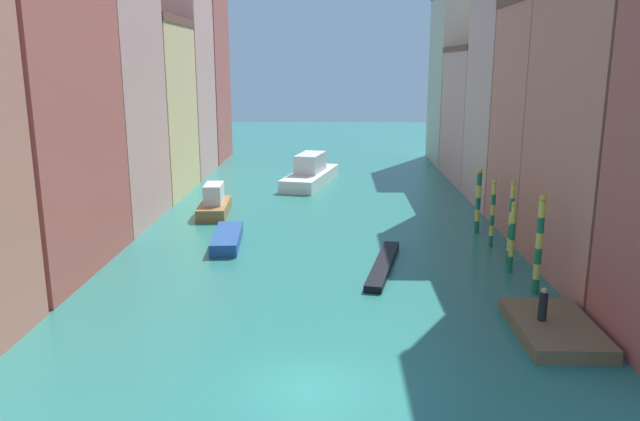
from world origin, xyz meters
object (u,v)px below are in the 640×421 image
Objects in this scene: gondola_black at (383,265)px; mooring_pole_4 at (478,200)px; mooring_pole_3 at (493,212)px; person_on_dock at (543,305)px; waterfront_dock at (554,328)px; mooring_pole_2 at (511,222)px; vaporetto_white at (310,173)px; motorboat_0 at (214,204)px; motorboat_1 at (227,238)px; mooring_pole_0 at (539,244)px; mooring_pole_1 at (512,237)px.

mooring_pole_4 is at bearing 47.90° from gondola_black.
mooring_pole_3 is 8.56m from gondola_black.
mooring_pole_4 reaches higher than person_on_dock.
waterfront_dock is at bearing -91.10° from mooring_pole_4.
mooring_pole_2 is at bearing -87.01° from mooring_pole_4.
person_on_dock is (-0.49, 0.15, 0.95)m from waterfront_dock.
person_on_dock is at bearing -92.88° from mooring_pole_4.
vaporetto_white reaches higher than waterfront_dock.
vaporetto_white is (-12.16, 23.77, -1.44)m from mooring_pole_2.
mooring_pole_3 is at bearing -22.60° from motorboat_0.
waterfront_dock is 0.94× the size of motorboat_1.
mooring_pole_0 is 24.92m from motorboat_0.
waterfront_dock is 9.77m from mooring_pole_2.
motorboat_1 is at bearing 140.41° from person_on_dock.
mooring_pole_1 is (-0.39, 3.18, -0.53)m from mooring_pole_0.
mooring_pole_1 is 0.71× the size of motorboat_0.
motorboat_1 is (2.32, -7.92, -0.44)m from motorboat_0.
mooring_pole_2 is at bearing -62.90° from vaporetto_white.
motorboat_1 is at bearing 153.85° from mooring_pole_0.
mooring_pole_3 reaches higher than gondola_black.
motorboat_0 reaches higher than motorboat_1.
mooring_pole_2 is (0.65, 9.51, 2.14)m from waterfront_dock.
mooring_pole_4 is (-0.01, 8.11, 0.22)m from mooring_pole_1.
gondola_black is at bearing 152.36° from mooring_pole_0.
mooring_pole_0 is 0.90× the size of motorboat_0.
motorboat_0 is (-18.95, 16.08, -1.73)m from mooring_pole_0.
vaporetto_white is at bearing 101.47° from gondola_black.
vaporetto_white is (-11.82, 17.24, -1.24)m from mooring_pole_4.
mooring_pole_2 is at bearing 86.10° from waterfront_dock.
motorboat_0 is at bearing 165.52° from mooring_pole_4.
motorboat_0 is at bearing -118.42° from vaporetto_white.
mooring_pole_0 is at bearing -66.81° from vaporetto_white.
mooring_pole_1 is at bearing -34.79° from motorboat_0.
motorboat_0 is at bearing 149.08° from mooring_pole_2.
mooring_pole_2 is (-0.05, 4.76, -0.12)m from mooring_pole_0.
mooring_pole_0 reaches higher than motorboat_0.
mooring_pole_4 is at bearing -55.55° from vaporetto_white.
waterfront_dock is 10.71m from gondola_black.
gondola_black is (5.03, -24.76, -0.81)m from vaporetto_white.
motorboat_0 is at bearing 145.21° from mooring_pole_1.
mooring_pole_1 is at bearing 96.96° from mooring_pole_0.
mooring_pole_2 reaches higher than motorboat_1.
mooring_pole_2 reaches higher than motorboat_0.
waterfront_dock is 35.22m from vaporetto_white.
mooring_pole_3 is at bearing -59.28° from vaporetto_white.
waterfront_dock is 3.83× the size of person_on_dock.
mooring_pole_0 is at bearing -88.00° from mooring_pole_4.
mooring_pole_2 reaches higher than waterfront_dock.
mooring_pole_1 is at bearing -101.94° from mooring_pole_2.
mooring_pole_3 is at bearing 87.71° from waterfront_dock.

